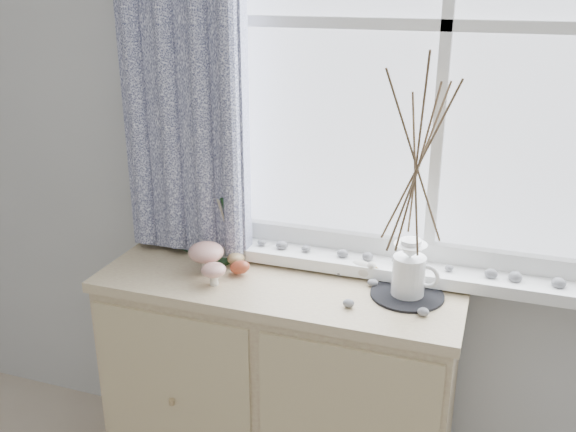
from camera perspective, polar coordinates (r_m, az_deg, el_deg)
The scene contains 8 objects.
sideboard at distance 2.32m, azimuth -0.83°, elevation -15.22°, with size 1.20×0.45×0.85m.
botanical_book at distance 2.28m, azimuth -7.86°, elevation -0.59°, with size 0.35×0.13×0.24m, color #204425, non-canonical shape.
toadstool_cluster at distance 2.13m, azimuth -7.14°, elevation -3.67°, with size 0.16×0.17×0.11m.
wooden_eggs at distance 2.21m, azimuth -4.62°, elevation -3.76°, with size 0.14×0.17×0.07m.
songbird_figurine at distance 2.13m, azimuth 6.55°, elevation -4.63°, with size 0.13×0.06×0.07m, color silver, non-canonical shape.
crocheted_doily at distance 2.05m, azimuth 10.54°, elevation -6.90°, with size 0.23×0.23×0.01m, color black.
twig_pitcher at distance 1.89m, azimuth 11.40°, elevation 5.00°, with size 0.31×0.31×0.77m.
sideboard_pebbles at distance 2.03m, azimuth 7.99°, elevation -6.69°, with size 0.33×0.23×0.02m.
Camera 1 is at (0.50, -0.02, 1.79)m, focal length 40.00 mm.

